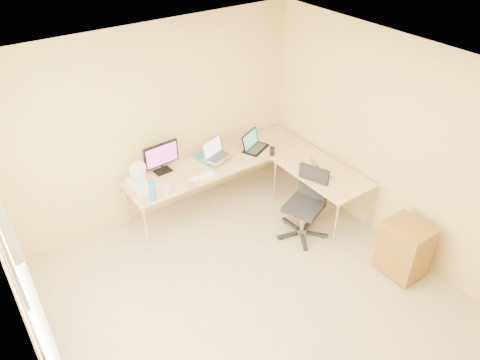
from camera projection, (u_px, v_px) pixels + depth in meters
floor at (257, 310)px, 5.03m from camera, size 4.50×4.50×0.00m
ceiling at (263, 88)px, 3.57m from camera, size 4.50×4.50×0.00m
wall_back at (153, 127)px, 5.82m from camera, size 4.50×0.00×4.50m
wall_left at (28, 323)px, 3.30m from camera, size 0.00×4.50×4.50m
wall_right at (404, 152)px, 5.30m from camera, size 0.00×4.50×4.50m
desk_main at (219, 183)px, 6.42m from camera, size 2.65×0.70×0.73m
desk_return at (320, 194)px, 6.21m from camera, size 0.70×1.30×0.73m
monitor at (161, 158)px, 5.88m from camera, size 0.49×0.18×0.42m
book_stack at (206, 157)px, 6.24m from camera, size 0.26×0.34×0.05m
laptop_center at (218, 150)px, 6.11m from camera, size 0.45×0.40×0.25m
laptop_black at (256, 141)px, 6.40m from camera, size 0.48×0.43×0.25m
keyboard at (202, 177)px, 5.87m from camera, size 0.38×0.12×0.02m
mouse at (249, 158)px, 6.24m from camera, size 0.11×0.08×0.04m
mug at (167, 191)px, 5.54m from camera, size 0.13×0.13×0.11m
cd_stack at (191, 185)px, 5.72m from camera, size 0.12×0.12×0.03m
water_bottle at (152, 191)px, 5.40m from camera, size 0.08×0.08×0.28m
papers at (143, 189)px, 5.67m from camera, size 0.24×0.32×0.01m
white_box at (136, 178)px, 5.79m from camera, size 0.26×0.23×0.08m
desk_fan at (137, 172)px, 5.73m from camera, size 0.25×0.25×0.28m
black_cup at (272, 151)px, 6.31m from camera, size 0.09×0.09×0.12m
laptop_return at (322, 168)px, 5.86m from camera, size 0.38×0.33×0.21m
office_chair at (304, 204)px, 5.79m from camera, size 0.74×0.74×0.95m
cabinet at (404, 249)px, 5.32m from camera, size 0.40×0.50×0.69m
radiator at (52, 358)px, 4.14m from camera, size 0.09×0.80×0.55m
window at (12, 263)px, 3.45m from camera, size 0.10×1.80×1.40m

